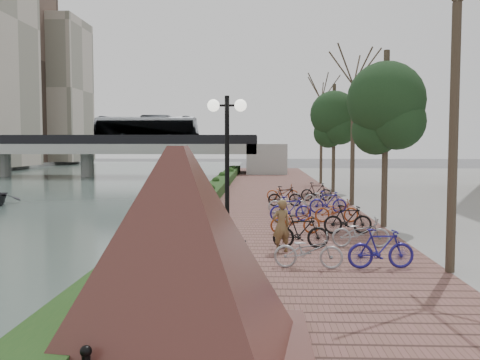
# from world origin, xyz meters

# --- Properties ---
(ground) EXTENTS (220.00, 220.00, 0.00)m
(ground) POSITION_xyz_m (0.00, 0.00, 0.00)
(ground) COLOR #59595B
(ground) RESTS_ON ground
(promenade) EXTENTS (8.00, 75.00, 0.50)m
(promenade) POSITION_xyz_m (4.00, 17.50, 0.25)
(promenade) COLOR brown
(promenade) RESTS_ON ground
(hedge) EXTENTS (1.10, 56.00, 0.60)m
(hedge) POSITION_xyz_m (0.60, 20.00, 0.80)
(hedge) COLOR #153A15
(hedge) RESTS_ON promenade
(chain_fence) EXTENTS (0.10, 14.10, 0.70)m
(chain_fence) POSITION_xyz_m (1.40, 2.00, 0.85)
(chain_fence) COLOR black
(chain_fence) RESTS_ON promenade
(granite_monument) EXTENTS (5.86, 5.86, 3.08)m
(granite_monument) POSITION_xyz_m (2.28, -3.68, 2.06)
(granite_monument) COLOR #4B2120
(granite_monument) RESTS_ON promenade
(lamppost) EXTENTS (1.02, 0.32, 4.33)m
(lamppost) POSITION_xyz_m (2.54, 2.90, 3.67)
(lamppost) COLOR black
(lamppost) RESTS_ON promenade
(motorcycle) EXTENTS (0.54, 1.61, 1.00)m
(motorcycle) POSITION_xyz_m (2.86, 0.05, 1.00)
(motorcycle) COLOR black
(motorcycle) RESTS_ON promenade
(pedestrian) EXTENTS (0.65, 0.56, 1.52)m
(pedestrian) POSITION_xyz_m (4.00, 4.18, 1.26)
(pedestrian) COLOR brown
(pedestrian) RESTS_ON promenade
(bicycle_parking) EXTENTS (2.40, 17.32, 1.00)m
(bicycle_parking) POSITION_xyz_m (5.49, 10.07, 0.97)
(bicycle_parking) COLOR #999A9E
(bicycle_parking) RESTS_ON promenade
(street_trees) EXTENTS (3.20, 37.12, 6.80)m
(street_trees) POSITION_xyz_m (8.00, 12.68, 3.69)
(street_trees) COLOR #362A20
(street_trees) RESTS_ON promenade
(bridge) EXTENTS (36.00, 10.77, 6.50)m
(bridge) POSITION_xyz_m (-13.67, 45.00, 3.37)
(bridge) COLOR #9E9F9A
(bridge) RESTS_ON ground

